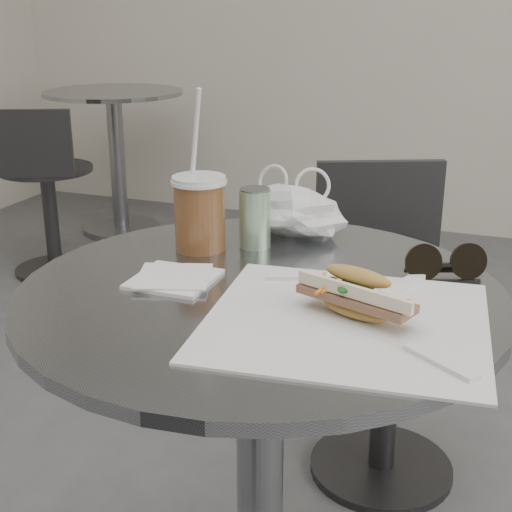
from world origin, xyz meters
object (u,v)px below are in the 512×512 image
(bg_table, at_px, (116,145))
(chair_far, at_px, (385,342))
(banh_mi, at_px, (356,294))
(drink_can, at_px, (255,218))
(cafe_table, at_px, (260,438))
(iced_coffee, at_px, (200,212))
(sunglasses, at_px, (445,264))
(bg_chair, at_px, (47,201))

(bg_table, distance_m, chair_far, 2.29)
(banh_mi, bearing_deg, drink_can, 154.77)
(banh_mi, distance_m, drink_can, 0.34)
(chair_far, bearing_deg, drink_can, 47.14)
(cafe_table, xyz_separation_m, drink_can, (-0.08, 0.18, 0.33))
(bg_table, bearing_deg, chair_far, -42.26)
(banh_mi, height_order, iced_coffee, iced_coffee)
(banh_mi, relative_size, drink_can, 2.06)
(iced_coffee, height_order, sunglasses, iced_coffee)
(bg_chair, distance_m, iced_coffee, 2.02)
(chair_far, distance_m, drink_can, 0.67)
(iced_coffee, bearing_deg, drink_can, 27.67)
(sunglasses, bearing_deg, iced_coffee, 156.92)
(sunglasses, distance_m, drink_can, 0.34)
(chair_far, xyz_separation_m, iced_coffee, (-0.26, -0.53, 0.46))
(banh_mi, xyz_separation_m, iced_coffee, (-0.33, 0.20, 0.03))
(sunglasses, bearing_deg, bg_table, 108.22)
(bg_table, xyz_separation_m, drink_can, (1.52, -2.02, 0.33))
(chair_far, height_order, sunglasses, sunglasses)
(drink_can, bearing_deg, banh_mi, -45.27)
(cafe_table, xyz_separation_m, banh_mi, (0.16, -0.06, 0.31))
(iced_coffee, relative_size, drink_can, 2.64)
(bg_chair, xyz_separation_m, sunglasses, (1.81, -1.38, 0.42))
(chair_far, xyz_separation_m, sunglasses, (0.17, -0.52, 0.41))
(bg_chair, bearing_deg, iced_coffee, -69.40)
(bg_table, bearing_deg, banh_mi, -52.05)
(cafe_table, distance_m, bg_chair, 2.18)
(cafe_table, distance_m, drink_can, 0.38)
(sunglasses, bearing_deg, banh_mi, -139.52)
(cafe_table, bearing_deg, sunglasses, 28.60)
(chair_far, distance_m, bg_chair, 1.85)
(banh_mi, bearing_deg, cafe_table, 179.39)
(chair_far, bearing_deg, sunglasses, 84.72)
(cafe_table, height_order, drink_can, drink_can)
(iced_coffee, bearing_deg, cafe_table, -39.60)
(bg_table, height_order, iced_coffee, iced_coffee)
(bg_chair, height_order, banh_mi, banh_mi)
(iced_coffee, bearing_deg, bg_table, 124.81)
(drink_can, bearing_deg, sunglasses, -6.61)
(bg_chair, relative_size, iced_coffee, 2.65)
(sunglasses, height_order, drink_can, drink_can)
(bg_chair, relative_size, drink_can, 7.01)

